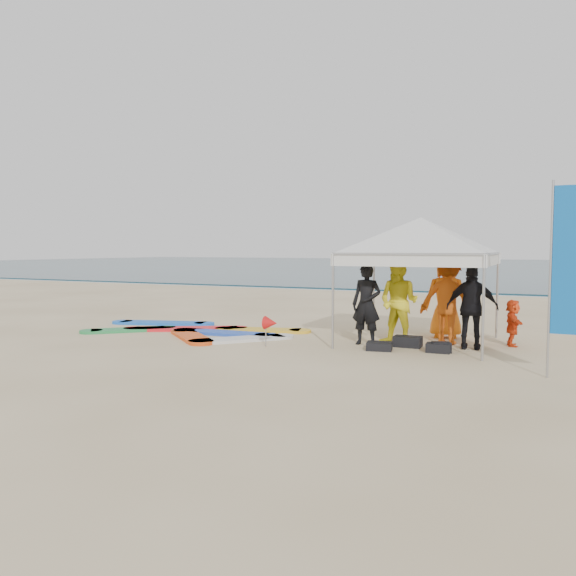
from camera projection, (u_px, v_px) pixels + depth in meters
The scene contains 14 objects.
ground at pixel (220, 367), 9.66m from camera, with size 120.00×120.00×0.00m, color beige.
ocean at pixel (501, 266), 63.86m from camera, with size 160.00×84.00×0.08m, color #0C2633.
shoreline_foam at pixel (428, 292), 26.10m from camera, with size 160.00×1.20×0.01m, color silver.
person_black_a at pixel (366, 304), 11.83m from camera, with size 0.63×0.41×1.72m, color black.
person_yellow at pixel (399, 302), 11.84m from camera, with size 0.88×0.69×1.82m, color yellow.
person_orange_a at pixel (448, 299), 11.94m from camera, with size 1.24×0.72×1.93m, color #C44E11.
person_black_b at pixel (472, 307), 11.27m from camera, with size 1.00×0.42×1.71m, color black.
person_orange_b at pixel (446, 297), 12.78m from camera, with size 0.92×0.60×1.88m, color orange.
person_seated at pixel (513, 323), 11.69m from camera, with size 0.91×0.29×0.98m, color #EB4114.
canopy_tent at pixel (421, 218), 11.91m from camera, with size 4.09×4.09×3.08m.
feather_flag at pixel (567, 263), 8.63m from camera, with size 0.53×0.04×3.09m.
marker_pennant at pixel (271, 323), 11.60m from camera, with size 0.28×0.28×0.64m.
gear_pile at pixel (411, 345), 11.30m from camera, with size 1.66×1.04×0.22m.
surfboard_spread at pixel (198, 331), 13.65m from camera, with size 5.30×2.99×0.07m.
Camera 1 is at (5.11, -8.14, 2.03)m, focal length 35.00 mm.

